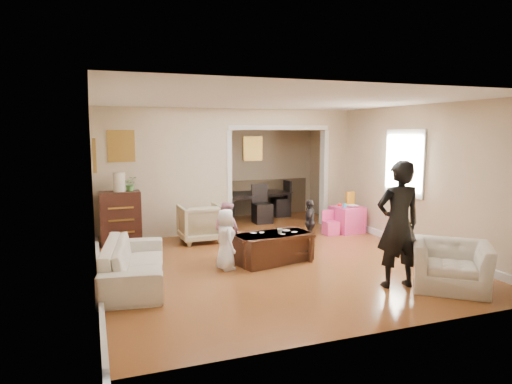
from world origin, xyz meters
name	(u,v)px	position (x,y,z in m)	size (l,w,h in m)	color
floor	(260,252)	(0.00, 0.00, 0.00)	(7.00, 7.00, 0.00)	#A75D2B
partition_left	(165,173)	(-1.38, 1.80, 1.30)	(2.75, 0.18, 2.60)	#C9B593
partition_right	(333,168)	(2.48, 1.80, 1.30)	(0.55, 0.18, 2.60)	#C9B593
partition_header	(278,118)	(1.10, 1.80, 2.42)	(2.22, 0.18, 0.35)	#C9B593
window_pane	(405,163)	(2.73, -0.40, 1.55)	(0.03, 0.95, 1.10)	white
framed_art_partition	(121,146)	(-2.20, 1.70, 1.85)	(0.45, 0.03, 0.55)	brown
framed_art_sofa_wall	(94,155)	(-2.71, -0.60, 1.80)	(0.03, 0.55, 0.40)	brown
framed_art_alcove	(253,149)	(1.10, 3.44, 1.70)	(0.45, 0.03, 0.55)	brown
sofa	(134,262)	(-2.25, -0.95, 0.30)	(2.03, 0.79, 0.59)	beige
armchair_back	(200,223)	(-0.81, 1.14, 0.36)	(0.77, 0.80, 0.73)	tan
armchair_front	(451,266)	(1.78, -2.66, 0.32)	(0.98, 0.85, 0.63)	beige
dresser	(121,218)	(-2.28, 1.40, 0.51)	(0.74, 0.41, 1.01)	#361410
table_lamp	(119,182)	(-2.28, 1.40, 1.19)	(0.22, 0.22, 0.36)	beige
potted_plant	(130,184)	(-2.08, 1.40, 1.15)	(0.25, 0.22, 0.28)	#437A36
coffee_table	(273,247)	(-0.01, -0.63, 0.23)	(1.25, 0.62, 0.47)	#3A1B12
coffee_cup	(280,231)	(0.09, -0.68, 0.51)	(0.09, 0.09, 0.08)	silver
play_table	(347,219)	(2.31, 0.86, 0.27)	(0.57, 0.57, 0.55)	#E43C89
cereal_box	(350,199)	(2.43, 0.96, 0.70)	(0.20, 0.07, 0.30)	yellow
cyan_cup	(345,205)	(2.21, 0.81, 0.59)	(0.08, 0.08, 0.08)	#28B4CC
toy_block	(340,205)	(2.19, 0.98, 0.57)	(0.08, 0.06, 0.05)	red
play_bowl	(353,206)	(2.36, 0.74, 0.57)	(0.21, 0.21, 0.05)	white
dining_table	(253,205)	(0.96, 3.04, 0.32)	(1.80, 1.00, 0.63)	black
adult_person	(398,224)	(1.13, -2.34, 0.87)	(0.64, 0.42, 1.75)	black
child_kneel_a	(226,239)	(-0.86, -0.78, 0.47)	(0.46, 0.30, 0.95)	white
child_kneel_b	(227,231)	(-0.71, -0.33, 0.49)	(0.48, 0.37, 0.99)	#CF8194
child_toddler	(310,222)	(1.04, 0.12, 0.44)	(0.51, 0.21, 0.87)	black
craft_papers	(278,232)	(0.11, -0.55, 0.47)	(0.78, 0.35, 0.00)	white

